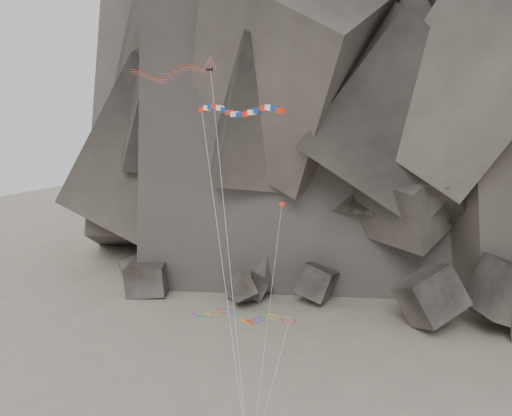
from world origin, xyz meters
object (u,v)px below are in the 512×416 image
at_px(delta_kite, 165,73).
at_px(pennant_kite, 275,261).
at_px(banner_kite, 238,112).
at_px(parafoil_kite, 235,315).

height_order(delta_kite, pennant_kite, delta_kite).
distance_m(banner_kite, parafoil_kite, 19.84).
distance_m(banner_kite, pennant_kite, 13.35).
height_order(banner_kite, parafoil_kite, banner_kite).
height_order(delta_kite, parafoil_kite, delta_kite).
height_order(banner_kite, pennant_kite, banner_kite).
bearing_deg(banner_kite, parafoil_kite, 144.59).
bearing_deg(delta_kite, pennant_kite, 10.25).
relative_size(banner_kite, parafoil_kite, 2.16).
xyz_separation_m(banner_kite, parafoil_kite, (-2.21, 3.24, -19.45)).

